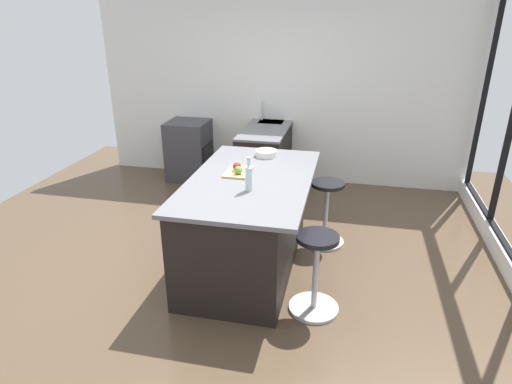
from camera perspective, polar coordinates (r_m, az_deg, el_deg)
ground_plane at (r=4.67m, az=-2.67°, el=-9.09°), size 7.08×7.08×0.00m
interior_partition_left at (r=6.64m, az=3.13°, el=13.15°), size 0.12×5.45×2.73m
sink_cabinet at (r=6.53m, az=1.68°, el=4.95°), size 1.80×0.60×1.21m
oven_range at (r=6.87m, az=-8.66°, el=5.39°), size 0.60×0.61×0.90m
kitchen_island at (r=4.43m, az=-1.23°, el=-3.85°), size 1.95×1.16×0.96m
stool_by_window at (r=4.94m, az=9.05°, el=-2.95°), size 0.44×0.44×0.74m
stool_middle at (r=3.86m, az=7.72°, el=-10.71°), size 0.44×0.44×0.74m
cutting_board at (r=4.36m, az=-2.29°, el=2.63°), size 0.36×0.24×0.02m
apple_red at (r=4.34m, az=-2.54°, el=3.31°), size 0.09×0.09×0.09m
apple_green at (r=4.26m, az=-2.30°, el=2.85°), size 0.08×0.08×0.08m
water_bottle at (r=3.88m, az=-0.95°, el=1.86°), size 0.06×0.06×0.31m
fruit_bowl at (r=4.84m, az=1.34°, el=5.11°), size 0.24×0.24×0.07m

